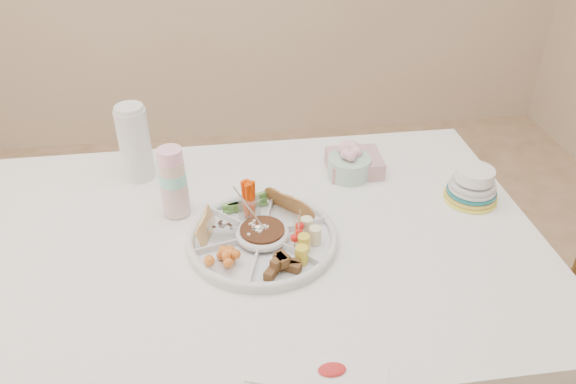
{
  "coord_description": "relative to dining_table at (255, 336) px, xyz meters",
  "views": [
    {
      "loc": [
        -0.06,
        -1.15,
        1.67
      ],
      "look_at": [
        0.11,
        0.07,
        0.84
      ],
      "focal_mm": 35.0,
      "sensor_mm": 36.0,
      "label": 1
    }
  ],
  "objects": [
    {
      "name": "carrot_cucumber",
      "position": [
        -0.0,
        0.1,
        0.44
      ],
      "size": [
        0.14,
        0.14,
        0.11
      ],
      "primitive_type": null,
      "rotation": [
        0.0,
        0.0,
        0.25
      ],
      "color": "#D93B00",
      "rests_on": "party_tray"
    },
    {
      "name": "bean_dip",
      "position": [
        0.03,
        -0.03,
        0.41
      ],
      "size": [
        0.14,
        0.14,
        0.04
      ],
      "primitive_type": "cylinder",
      "rotation": [
        0.0,
        0.0,
        0.25
      ],
      "color": "black",
      "rests_on": "party_tray"
    },
    {
      "name": "flower_bowl",
      "position": [
        0.32,
        0.26,
        0.43
      ],
      "size": [
        0.15,
        0.15,
        0.1
      ],
      "primitive_type": "cylinder",
      "rotation": [
        0.0,
        0.0,
        -0.21
      ],
      "color": "#AEE0CD",
      "rests_on": "dining_table"
    },
    {
      "name": "cup_stack",
      "position": [
        -0.19,
        0.14,
        0.48
      ],
      "size": [
        0.1,
        0.1,
        0.21
      ],
      "primitive_type": "cylinder",
      "rotation": [
        0.0,
        0.0,
        -0.38
      ],
      "color": "#AFC0AC",
      "rests_on": "dining_table"
    },
    {
      "name": "granola_chunks",
      "position": [
        0.06,
        -0.15,
        0.42
      ],
      "size": [
        0.12,
        0.12,
        0.04
      ],
      "primitive_type": null,
      "rotation": [
        0.0,
        0.0,
        0.25
      ],
      "color": "#4C2E15",
      "rests_on": "party_tray"
    },
    {
      "name": "chair",
      "position": [
        0.85,
        -0.1,
        0.12
      ],
      "size": [
        0.45,
        0.45,
        0.99
      ],
      "primitive_type": "cube",
      "rotation": [
        0.0,
        0.0,
        -0.1
      ],
      "color": "brown",
      "rests_on": "floor"
    },
    {
      "name": "dining_table",
      "position": [
        0.0,
        0.0,
        0.0
      ],
      "size": [
        1.52,
        1.02,
        0.76
      ],
      "primitive_type": "cube",
      "color": "white",
      "rests_on": "floor"
    },
    {
      "name": "thermos",
      "position": [
        -0.31,
        0.34,
        0.5
      ],
      "size": [
        0.11,
        0.11,
        0.24
      ],
      "primitive_type": "cylinder",
      "rotation": [
        0.0,
        0.0,
        0.27
      ],
      "color": "silver",
      "rests_on": "dining_table"
    },
    {
      "name": "napkin_stack",
      "position": [
        0.35,
        0.28,
        0.41
      ],
      "size": [
        0.16,
        0.14,
        0.05
      ],
      "primitive_type": "cube",
      "rotation": [
        0.0,
        0.0,
        -0.02
      ],
      "color": "#C79499",
      "rests_on": "dining_table"
    },
    {
      "name": "party_tray",
      "position": [
        0.03,
        -0.03,
        0.4
      ],
      "size": [
        0.46,
        0.46,
        0.04
      ],
      "primitive_type": "cylinder",
      "rotation": [
        0.0,
        0.0,
        0.25
      ],
      "color": "silver",
      "rests_on": "dining_table"
    },
    {
      "name": "plate_stack",
      "position": [
        0.64,
        0.09,
        0.43
      ],
      "size": [
        0.16,
        0.16,
        0.1
      ],
      "primitive_type": "cylinder",
      "rotation": [
        0.0,
        0.0,
        -0.04
      ],
      "color": "#E6BA5A",
      "rests_on": "dining_table"
    },
    {
      "name": "banana_tomato",
      "position": [
        0.15,
        -0.06,
        0.44
      ],
      "size": [
        0.12,
        0.12,
        0.08
      ],
      "primitive_type": null,
      "rotation": [
        0.0,
        0.0,
        0.25
      ],
      "color": "#F0E875",
      "rests_on": "party_tray"
    },
    {
      "name": "tortillas",
      "position": [
        0.12,
        0.06,
        0.42
      ],
      "size": [
        0.12,
        0.12,
        0.06
      ],
      "primitive_type": null,
      "rotation": [
        0.0,
        0.0,
        0.25
      ],
      "color": "#B4754C",
      "rests_on": "party_tray"
    },
    {
      "name": "pita_raisins",
      "position": [
        -0.1,
        0.01,
        0.42
      ],
      "size": [
        0.14,
        0.14,
        0.06
      ],
      "primitive_type": null,
      "rotation": [
        0.0,
        0.0,
        0.25
      ],
      "color": "#D5AA81",
      "rests_on": "party_tray"
    },
    {
      "name": "placemat",
      "position": [
        0.09,
        -0.45,
        0.38
      ],
      "size": [
        0.29,
        0.18,
        0.01
      ],
      "primitive_type": "cube",
      "rotation": [
        0.0,
        0.0,
        -0.33
      ],
      "color": "white",
      "rests_on": "dining_table"
    },
    {
      "name": "cherries",
      "position": [
        -0.06,
        -0.12,
        0.42
      ],
      "size": [
        0.13,
        0.13,
        0.04
      ],
      "primitive_type": null,
      "rotation": [
        0.0,
        0.0,
        0.25
      ],
      "color": "#CE6C33",
      "rests_on": "party_tray"
    }
  ]
}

